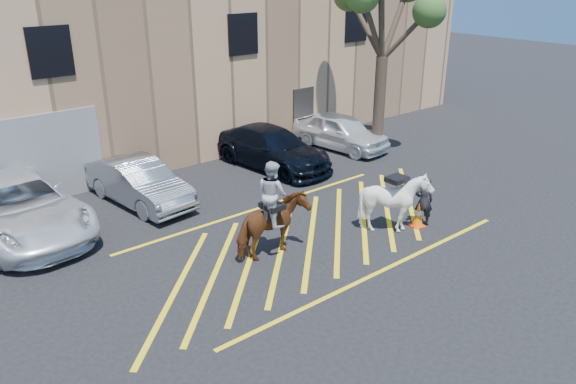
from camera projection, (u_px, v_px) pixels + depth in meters
ground at (304, 233)px, 15.77m from camera, size 90.00×90.00×0.00m
car_white_pickup at (18, 207)px, 15.48m from camera, size 3.13×6.01×1.62m
car_silver_sedan at (139, 183)px, 17.50m from camera, size 1.95×4.35×1.39m
car_blue_suv at (272, 148)px, 20.68m from camera, size 2.54×5.19×1.45m
car_white_suv at (340, 131)px, 22.77m from camera, size 2.18×4.38×1.43m
handler at (424, 201)px, 16.02m from camera, size 0.65×0.60×1.48m
warehouse at (113, 52)px, 22.95m from camera, size 32.42×10.20×7.30m
hatching_zone at (311, 237)px, 15.56m from camera, size 12.60×5.12×0.01m
mounted_bay at (272, 219)px, 14.20m from camera, size 1.97×0.94×2.58m
saddled_white at (395, 202)px, 15.62m from camera, size 1.41×1.59×1.75m
traffic_cone at (418, 215)px, 16.07m from camera, size 0.45×0.45×0.73m
tree at (385, 3)px, 20.28m from camera, size 3.99×4.37×7.31m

